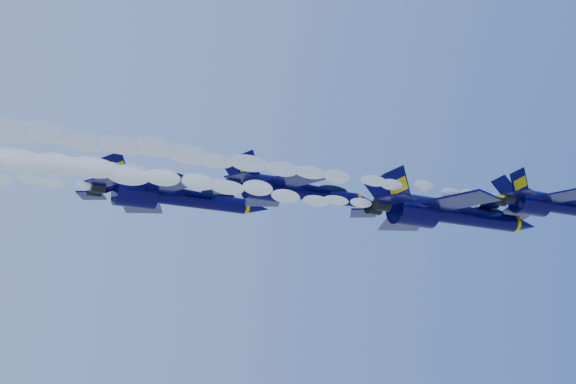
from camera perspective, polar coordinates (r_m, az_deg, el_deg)
name	(u,v)px	position (r m, az deg, el deg)	size (l,w,h in m)	color
jet_lead	(554,205)	(78.20, 18.42, -0.92)	(14.93, 12.25, 5.55)	#060237
smoke_trail_jet_lead	(231,160)	(60.43, -4.06, 2.25)	(51.95, 1.90, 1.71)	white
jet_second	(447,214)	(74.15, 11.23, -1.53)	(18.54, 15.21, 6.89)	#060237
smoke_trail_jet_second	(69,167)	(60.25, -15.33, 1.71)	(51.95, 2.36, 2.13)	white
jet_third	(294,191)	(78.97, 0.44, 0.08)	(16.87, 13.83, 6.27)	#060237
jet_fourth	(172,196)	(85.10, -8.27, -0.31)	(19.89, 16.32, 7.39)	#060237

